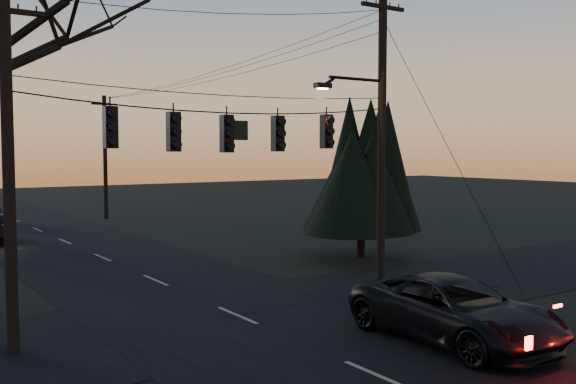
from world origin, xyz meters
TOP-DOWN VIEW (x-y plane):
  - main_road at (0.00, 20.00)m, footprint 8.00×120.00m
  - cross_road at (0.00, 10.00)m, footprint 60.00×7.00m
  - utility_pole_right at (5.50, 10.00)m, footprint 5.00×0.30m
  - utility_pole_left at (-6.00, 10.00)m, footprint 1.80×0.30m
  - utility_pole_far_r at (5.50, 38.00)m, footprint 1.80×0.30m
  - span_signal_assembly at (-0.24, 10.00)m, footprint 11.50×0.44m
  - evergreen_right at (9.58, 15.74)m, footprint 4.58×4.58m
  - suv_near at (3.20, 4.79)m, footprint 2.72×5.72m

SIDE VIEW (x-z plane):
  - utility_pole_right at x=5.50m, z-range -5.00..5.00m
  - utility_pole_left at x=-6.00m, z-range -4.25..4.25m
  - utility_pole_far_r at x=5.50m, z-range -4.25..4.25m
  - cross_road at x=0.00m, z-range 0.00..0.02m
  - main_road at x=0.00m, z-range 0.00..0.02m
  - suv_near at x=3.20m, z-range 0.00..1.58m
  - evergreen_right at x=9.58m, z-range 0.59..8.14m
  - span_signal_assembly at x=-0.24m, z-range 4.48..6.05m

